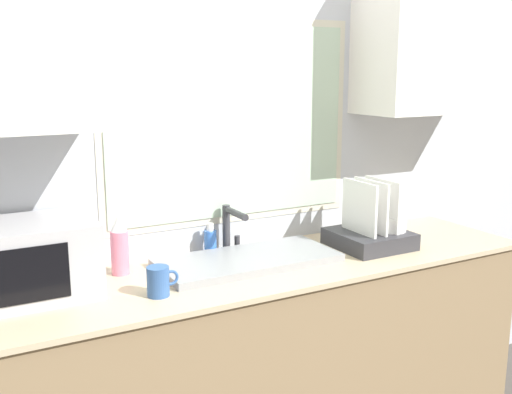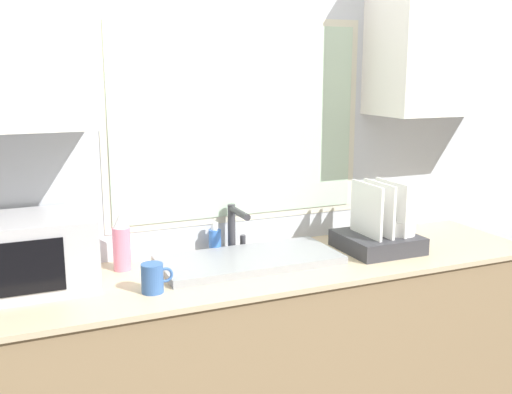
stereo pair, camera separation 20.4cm
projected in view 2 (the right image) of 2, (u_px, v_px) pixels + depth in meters
The scene contains 9 objects.
countertop at pixel (265, 370), 2.42m from camera, with size 2.29×0.59×0.89m.
wall_back at pixel (239, 126), 2.46m from camera, with size 6.00×0.38×2.60m.
sink_basin at pixel (249, 260), 2.34m from camera, with size 0.70×0.32×0.03m.
faucet at pixel (235, 224), 2.47m from camera, with size 0.08×0.19×0.20m.
microwave at pixel (24, 254), 2.05m from camera, with size 0.46×0.33×0.25m.
dish_rack at pixel (380, 234), 2.51m from camera, with size 0.30×0.30×0.29m.
spray_bottle at pixel (122, 242), 2.25m from camera, with size 0.07×0.07×0.22m.
soap_bottle at pixel (215, 240), 2.47m from camera, with size 0.05×0.05×0.13m.
mug_near_sink at pixel (153, 278), 2.03m from camera, with size 0.11×0.08×0.10m.
Camera 2 is at (-0.91, -1.75, 1.64)m, focal length 42.00 mm.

